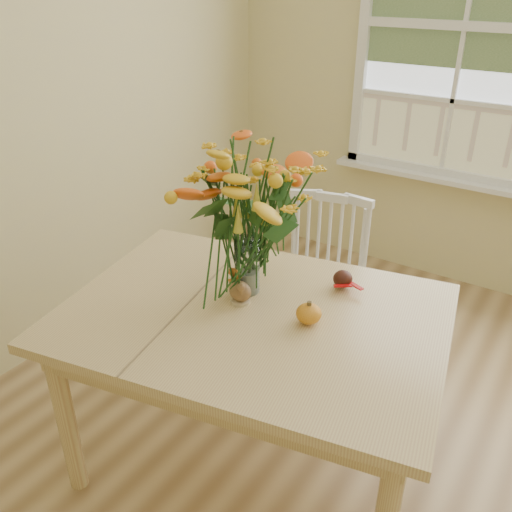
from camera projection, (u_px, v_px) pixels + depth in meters
The scene contains 6 objects.
dining_table at pixel (253, 333), 2.00m from camera, with size 1.52×1.21×0.73m.
windsor_chair at pixel (323, 275), 2.67m from camera, with size 0.47×0.46×0.86m.
flower_vase at pixel (247, 213), 1.93m from camera, with size 0.45×0.45×0.54m.
pumpkin at pixel (309, 314), 1.88m from camera, with size 0.09×0.09×0.07m, color #C26F16.
turkey_figurine at pixel (240, 291), 1.99m from camera, with size 0.10×0.08×0.12m.
dark_gourd at pixel (343, 280), 2.09m from camera, with size 0.12×0.08×0.07m.
Camera 1 is at (0.26, -1.06, 1.82)m, focal length 38.00 mm.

